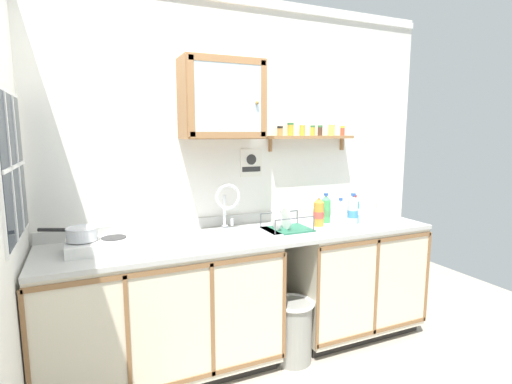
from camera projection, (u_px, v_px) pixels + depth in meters
name	position (u px, v px, depth m)	size (l,w,h in m)	color
floor	(275.00, 382.00, 2.58)	(5.83, 5.83, 0.00)	#9E9384
back_wall	(234.00, 172.00, 3.04)	(3.43, 0.07, 2.63)	silver
lower_cabinet_run	(162.00, 312.00, 2.60)	(1.52, 0.64, 0.89)	black
lower_cabinet_run_right	(350.00, 278.00, 3.22)	(1.05, 0.64, 0.89)	black
countertop	(251.00, 236.00, 2.80)	(2.79, 0.66, 0.03)	#B2B2AD
backsplash	(236.00, 220.00, 3.06)	(2.79, 0.02, 0.08)	#B2B2AD
sink	(235.00, 237.00, 2.79)	(0.57, 0.40, 0.49)	silver
hot_plate_stove	(99.00, 245.00, 2.38)	(0.37, 0.26, 0.07)	silver
saucepan	(81.00, 233.00, 2.35)	(0.34, 0.21, 0.08)	silver
bottle_detergent_teal_0	(354.00, 210.00, 3.11)	(0.08, 0.08, 0.23)	teal
bottle_juice_amber_1	(319.00, 212.00, 3.01)	(0.08, 0.08, 0.24)	gold
bottle_soda_green_2	(326.00, 210.00, 3.13)	(0.08, 0.08, 0.24)	#4CB266
bottle_opaque_white_3	(340.00, 214.00, 2.95)	(0.06, 0.06, 0.23)	white
bottle_water_clear_4	(353.00, 211.00, 3.02)	(0.08, 0.08, 0.26)	silver
dish_rack	(285.00, 226.00, 2.89)	(0.34, 0.26, 0.17)	#26664C
wall_cabinet	(222.00, 99.00, 2.75)	(0.58, 0.30, 0.55)	#996B42
spice_shelf	(311.00, 135.00, 3.17)	(0.75, 0.14, 0.23)	#996B42
warning_sign	(251.00, 163.00, 3.06)	(0.18, 0.01, 0.22)	silver
window	(12.00, 167.00, 2.04)	(0.03, 0.75, 0.79)	#262D38
trash_bin	(293.00, 330.00, 2.80)	(0.30, 0.30, 0.45)	gray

